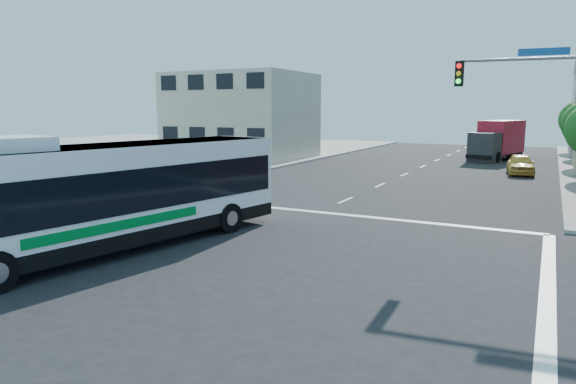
% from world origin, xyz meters
% --- Properties ---
extents(ground, '(120.00, 120.00, 0.00)m').
position_xyz_m(ground, '(0.00, 0.00, 0.00)').
color(ground, black).
rests_on(ground, ground).
extents(sidewalk_nw, '(50.00, 50.00, 0.15)m').
position_xyz_m(sidewalk_nw, '(-35.00, 35.00, 0.07)').
color(sidewalk_nw, gray).
rests_on(sidewalk_nw, ground).
extents(building_west, '(12.06, 10.06, 8.00)m').
position_xyz_m(building_west, '(-17.02, 29.98, 4.01)').
color(building_west, '#BEB39D').
rests_on(building_west, ground).
extents(signal_mast_ne, '(7.91, 1.13, 8.07)m').
position_xyz_m(signal_mast_ne, '(9.08, 10.62, 4.98)').
color(signal_mast_ne, gray).
rests_on(signal_mast_ne, ground).
extents(transit_bus, '(5.34, 13.56, 3.93)m').
position_xyz_m(transit_bus, '(-3.59, 0.43, 1.92)').
color(transit_bus, black).
rests_on(transit_bus, ground).
extents(box_truck, '(4.43, 8.44, 3.65)m').
position_xyz_m(box_truck, '(4.84, 39.74, 1.77)').
color(box_truck, '#29292E').
rests_on(box_truck, ground).
extents(parked_car, '(2.24, 4.49, 1.47)m').
position_xyz_m(parked_car, '(7.45, 29.00, 0.74)').
color(parked_car, gold).
rests_on(parked_car, ground).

